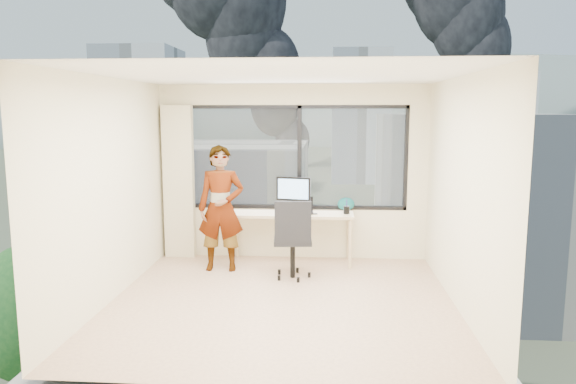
# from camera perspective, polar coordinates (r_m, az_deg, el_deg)

# --- Properties ---
(floor) EXTENTS (4.00, 4.00, 0.01)m
(floor) POSITION_cam_1_polar(r_m,az_deg,el_deg) (6.42, -0.67, -11.56)
(floor) COLOR #D1AD88
(floor) RESTS_ON ground
(ceiling) EXTENTS (4.00, 4.00, 0.01)m
(ceiling) POSITION_cam_1_polar(r_m,az_deg,el_deg) (6.04, -0.71, 12.29)
(ceiling) COLOR white
(ceiling) RESTS_ON ground
(wall_front) EXTENTS (4.00, 0.01, 2.60)m
(wall_front) POSITION_cam_1_polar(r_m,az_deg,el_deg) (4.14, -3.07, -4.12)
(wall_front) COLOR beige
(wall_front) RESTS_ON ground
(wall_left) EXTENTS (0.01, 4.00, 2.60)m
(wall_left) POSITION_cam_1_polar(r_m,az_deg,el_deg) (6.57, -18.34, 0.19)
(wall_left) COLOR beige
(wall_left) RESTS_ON ground
(wall_right) EXTENTS (0.01, 4.00, 2.60)m
(wall_right) POSITION_cam_1_polar(r_m,az_deg,el_deg) (6.25, 17.90, -0.20)
(wall_right) COLOR beige
(wall_right) RESTS_ON ground
(window_wall) EXTENTS (3.30, 0.16, 1.55)m
(window_wall) POSITION_cam_1_polar(r_m,az_deg,el_deg) (8.05, 0.88, 3.70)
(window_wall) COLOR black
(window_wall) RESTS_ON ground
(curtain) EXTENTS (0.45, 0.14, 2.30)m
(curtain) POSITION_cam_1_polar(r_m,az_deg,el_deg) (8.26, -11.52, 1.04)
(curtain) COLOR beige
(curtain) RESTS_ON floor
(desk) EXTENTS (1.80, 0.60, 0.75)m
(desk) POSITION_cam_1_polar(r_m,az_deg,el_deg) (7.90, 0.35, -4.85)
(desk) COLOR tan
(desk) RESTS_ON floor
(chair) EXTENTS (0.60, 0.60, 1.10)m
(chair) POSITION_cam_1_polar(r_m,az_deg,el_deg) (7.15, 0.50, -4.86)
(chair) COLOR black
(chair) RESTS_ON floor
(person) EXTENTS (0.66, 0.45, 1.75)m
(person) POSITION_cam_1_polar(r_m,az_deg,el_deg) (7.50, -7.13, -1.73)
(person) COLOR #2D2D33
(person) RESTS_ON floor
(monitor) EXTENTS (0.53, 0.21, 0.51)m
(monitor) POSITION_cam_1_polar(r_m,az_deg,el_deg) (7.89, 0.58, -0.20)
(monitor) COLOR black
(monitor) RESTS_ON desk
(game_console) EXTENTS (0.41, 0.37, 0.08)m
(game_console) POSITION_cam_1_polar(r_m,az_deg,el_deg) (8.04, 0.80, -1.59)
(game_console) COLOR white
(game_console) RESTS_ON desk
(laptop) EXTENTS (0.32, 0.34, 0.20)m
(laptop) POSITION_cam_1_polar(r_m,az_deg,el_deg) (7.80, 1.55, -1.47)
(laptop) COLOR black
(laptop) RESTS_ON desk
(cellphone) EXTENTS (0.12, 0.08, 0.01)m
(cellphone) POSITION_cam_1_polar(r_m,az_deg,el_deg) (7.69, 2.71, -2.33)
(cellphone) COLOR black
(cellphone) RESTS_ON desk
(pen_cup) EXTENTS (0.11, 0.11, 0.11)m
(pen_cup) POSITION_cam_1_polar(r_m,az_deg,el_deg) (7.75, 6.25, -1.91)
(pen_cup) COLOR black
(pen_cup) RESTS_ON desk
(handbag) EXTENTS (0.26, 0.15, 0.19)m
(handbag) POSITION_cam_1_polar(r_m,az_deg,el_deg) (8.01, 6.19, -1.27)
(handbag) COLOR #0E5355
(handbag) RESTS_ON desk
(exterior_ground) EXTENTS (400.00, 400.00, 0.04)m
(exterior_ground) POSITION_cam_1_polar(r_m,az_deg,el_deg) (127.04, 3.96, 1.22)
(exterior_ground) COLOR #515B3D
(exterior_ground) RESTS_ON ground
(near_bldg_a) EXTENTS (16.00, 12.00, 14.00)m
(near_bldg_a) POSITION_cam_1_polar(r_m,az_deg,el_deg) (38.36, -10.32, -5.46)
(near_bldg_a) COLOR beige
(near_bldg_a) RESTS_ON exterior_ground
(near_bldg_b) EXTENTS (14.00, 13.00, 16.00)m
(near_bldg_b) POSITION_cam_1_polar(r_m,az_deg,el_deg) (46.21, 18.55, -2.11)
(near_bldg_b) COLOR white
(near_bldg_b) RESTS_ON exterior_ground
(far_tower_a) EXTENTS (14.00, 14.00, 28.00)m
(far_tower_a) POSITION_cam_1_polar(r_m,az_deg,el_deg) (107.09, -15.27, 7.09)
(far_tower_a) COLOR silver
(far_tower_a) RESTS_ON exterior_ground
(far_tower_b) EXTENTS (13.00, 13.00, 30.00)m
(far_tower_b) POSITION_cam_1_polar(r_m,az_deg,el_deg) (126.23, 7.69, 7.95)
(far_tower_b) COLOR silver
(far_tower_b) RESTS_ON exterior_ground
(far_tower_c) EXTENTS (15.00, 15.00, 26.00)m
(far_tower_c) POSITION_cam_1_polar(r_m,az_deg,el_deg) (152.66, 21.32, 6.79)
(far_tower_c) COLOR silver
(far_tower_c) RESTS_ON exterior_ground
(far_tower_d) EXTENTS (16.00, 14.00, 22.00)m
(far_tower_d) POSITION_cam_1_polar(r_m,az_deg,el_deg) (167.41, -17.08, 6.41)
(far_tower_d) COLOR silver
(far_tower_d) RESTS_ON exterior_ground
(hill_a) EXTENTS (288.00, 216.00, 90.00)m
(hill_a) POSITION_cam_1_polar(r_m,az_deg,el_deg) (347.95, -16.13, 5.56)
(hill_a) COLOR slate
(hill_a) RESTS_ON exterior_ground
(hill_b) EXTENTS (300.00, 220.00, 96.00)m
(hill_b) POSITION_cam_1_polar(r_m,az_deg,el_deg) (341.23, 21.26, 5.27)
(hill_b) COLOR slate
(hill_b) RESTS_ON exterior_ground
(tree_a) EXTENTS (7.00, 7.00, 8.00)m
(tree_a) POSITION_cam_1_polar(r_m,az_deg,el_deg) (34.73, -25.19, -12.86)
(tree_a) COLOR #1A4E1D
(tree_a) RESTS_ON exterior_ground
(tree_b) EXTENTS (7.60, 7.60, 9.00)m
(tree_b) POSITION_cam_1_polar(r_m,az_deg,el_deg) (26.93, 11.77, -17.39)
(tree_b) COLOR #1A4E1D
(tree_b) RESTS_ON exterior_ground
(smoke_plume_b) EXTENTS (30.00, 18.00, 70.00)m
(smoke_plume_b) POSITION_cam_1_polar(r_m,az_deg,el_deg) (185.90, 22.08, 15.63)
(smoke_plume_b) COLOR black
(smoke_plume_b) RESTS_ON exterior_ground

